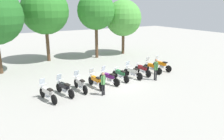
# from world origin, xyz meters

# --- Properties ---
(ground_plane) EXTENTS (80.00, 80.00, 0.00)m
(ground_plane) POSITION_xyz_m (0.00, 0.00, 0.00)
(ground_plane) COLOR #9E9B93
(motorcycle_0) EXTENTS (0.74, 2.16, 1.37)m
(motorcycle_0) POSITION_xyz_m (-5.64, -0.81, 0.52)
(motorcycle_0) COLOR black
(motorcycle_0) RESTS_ON ground_plane
(motorcycle_1) EXTENTS (0.74, 2.15, 1.37)m
(motorcycle_1) POSITION_xyz_m (-4.39, -0.46, 0.52)
(motorcycle_1) COLOR black
(motorcycle_1) RESTS_ON ground_plane
(motorcycle_2) EXTENTS (0.62, 2.19, 1.37)m
(motorcycle_2) POSITION_xyz_m (-3.13, -0.24, 0.52)
(motorcycle_2) COLOR black
(motorcycle_2) RESTS_ON ground_plane
(motorcycle_3) EXTENTS (0.62, 2.19, 1.37)m
(motorcycle_3) POSITION_xyz_m (-1.88, -0.27, 0.52)
(motorcycle_3) COLOR black
(motorcycle_3) RESTS_ON ground_plane
(motorcycle_4) EXTENTS (0.79, 2.14, 1.37)m
(motorcycle_4) POSITION_xyz_m (-0.64, -0.09, 0.52)
(motorcycle_4) COLOR black
(motorcycle_4) RESTS_ON ground_plane
(motorcycle_5) EXTENTS (0.62, 2.19, 0.99)m
(motorcycle_5) POSITION_xyz_m (0.62, 0.21, 0.50)
(motorcycle_5) COLOR black
(motorcycle_5) RESTS_ON ground_plane
(motorcycle_6) EXTENTS (0.64, 2.18, 1.37)m
(motorcycle_6) POSITION_xyz_m (1.87, 0.21, 0.52)
(motorcycle_6) COLOR black
(motorcycle_6) RESTS_ON ground_plane
(motorcycle_7) EXTENTS (0.62, 2.19, 0.99)m
(motorcycle_7) POSITION_xyz_m (3.12, 0.44, 0.50)
(motorcycle_7) COLOR black
(motorcycle_7) RESTS_ON ground_plane
(motorcycle_8) EXTENTS (0.62, 2.18, 1.37)m
(motorcycle_8) POSITION_xyz_m (4.37, 0.55, 0.52)
(motorcycle_8) COLOR black
(motorcycle_8) RESTS_ON ground_plane
(motorcycle_9) EXTENTS (0.64, 2.18, 1.37)m
(motorcycle_9) POSITION_xyz_m (5.62, 0.66, 0.52)
(motorcycle_9) COLOR black
(motorcycle_9) RESTS_ON ground_plane
(person_0) EXTENTS (0.27, 0.41, 1.83)m
(person_0) POSITION_xyz_m (3.13, -1.28, 1.09)
(person_0) COLOR black
(person_0) RESTS_ON ground_plane
(person_1) EXTENTS (0.40, 0.27, 1.65)m
(person_1) POSITION_xyz_m (-2.12, -1.89, 0.96)
(person_1) COLOR black
(person_1) RESTS_ON ground_plane
(tree_1) EXTENTS (5.06, 5.06, 8.02)m
(tree_1) POSITION_xyz_m (-2.64, 10.04, 5.48)
(tree_1) COLOR brown
(tree_1) RESTS_ON ground_plane
(tree_2) EXTENTS (4.28, 4.28, 7.57)m
(tree_2) POSITION_xyz_m (2.77, 8.74, 5.41)
(tree_2) COLOR brown
(tree_2) RESTS_ON ground_plane
(tree_3) EXTENTS (4.49, 4.49, 6.77)m
(tree_3) POSITION_xyz_m (6.75, 9.06, 4.51)
(tree_3) COLOR brown
(tree_3) RESTS_ON ground_plane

